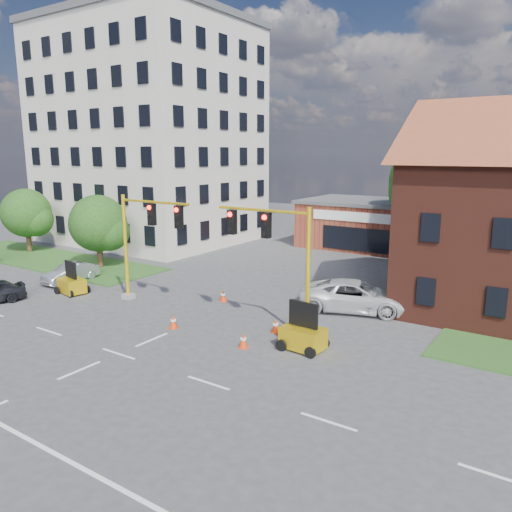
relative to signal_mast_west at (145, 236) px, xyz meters
name	(u,v)px	position (x,y,z in m)	size (l,w,h in m)	color
ground	(118,354)	(4.36, -6.00, -3.92)	(120.00, 120.00, 0.00)	#404042
grass_verge_nw	(47,259)	(-15.64, 4.00, -3.88)	(22.00, 6.00, 0.08)	#2D5520
lane_markings	(58,379)	(4.36, -9.00, -3.91)	(60.00, 36.00, 0.01)	white
office_block	(148,134)	(-15.64, 15.91, 6.39)	(18.40, 15.40, 20.60)	beige
brick_shop	(373,224)	(4.36, 23.99, -1.76)	(12.40, 8.40, 4.30)	maroon
tree_large	(447,186)	(11.26, 21.08, 2.10)	(8.41, 8.01, 10.28)	#342313
tree_nw_front	(101,225)	(-9.43, 4.58, -0.69)	(4.46, 4.25, 5.50)	#342313
tree_nw_rear	(29,215)	(-19.43, 5.08, -0.63)	(4.38, 4.17, 5.53)	#342313
signal_mast_west	(145,236)	(0.00, 0.00, 0.00)	(5.30, 0.60, 6.20)	gray
signal_mast_east	(277,254)	(8.71, 0.00, 0.00)	(5.30, 0.60, 6.20)	gray
trailer_west	(72,284)	(-5.36, -1.16, -3.31)	(1.91, 1.46, 1.95)	yellow
trailer_east	(303,336)	(10.77, -1.13, -3.26)	(1.92, 1.36, 2.10)	yellow
cone_a	(173,322)	(4.14, -2.30, -3.58)	(0.40, 0.40, 0.70)	red
cone_b	(223,296)	(3.39, 2.73, -3.58)	(0.40, 0.40, 0.70)	red
cone_c	(243,341)	(8.46, -2.42, -3.58)	(0.40, 0.40, 0.70)	red
cone_d	(276,326)	(8.65, 0.02, -3.58)	(0.40, 0.40, 0.70)	red
pickup_white	(355,296)	(10.51, 5.34, -3.08)	(2.78, 6.03, 1.68)	silver
sedan_silver_front	(71,273)	(-7.80, 0.56, -3.28)	(1.35, 3.87, 1.27)	#95989C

